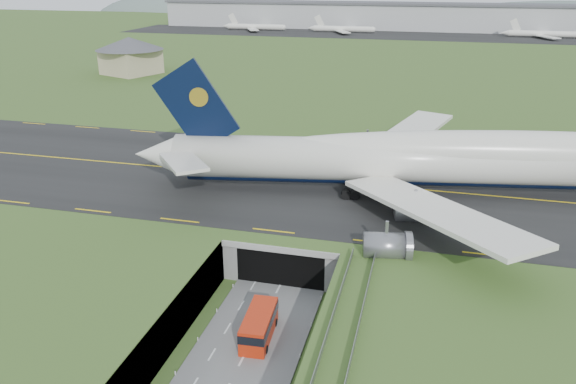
# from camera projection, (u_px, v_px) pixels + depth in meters

# --- Properties ---
(ground) EXTENTS (900.00, 900.00, 0.00)m
(ground) POSITION_uv_depth(u_px,v_px,m) (263.00, 320.00, 68.19)
(ground) COLOR #426127
(ground) RESTS_ON ground
(airfield_deck) EXTENTS (800.00, 800.00, 6.00)m
(airfield_deck) POSITION_uv_depth(u_px,v_px,m) (263.00, 299.00, 67.08)
(airfield_deck) COLOR gray
(airfield_deck) RESTS_ON ground
(trench_road) EXTENTS (12.00, 75.00, 0.20)m
(trench_road) POSITION_uv_depth(u_px,v_px,m) (243.00, 358.00, 61.40)
(trench_road) COLOR slate
(trench_road) RESTS_ON ground
(taxiway) EXTENTS (800.00, 44.00, 0.18)m
(taxiway) POSITION_uv_depth(u_px,v_px,m) (318.00, 181.00, 95.66)
(taxiway) COLOR black
(taxiway) RESTS_ON airfield_deck
(tunnel_portal) EXTENTS (17.00, 22.30, 6.00)m
(tunnel_portal) POSITION_uv_depth(u_px,v_px,m) (296.00, 236.00, 82.01)
(tunnel_portal) COLOR gray
(tunnel_portal) RESTS_ON ground
(jumbo_jet) EXTENTS (104.96, 64.90, 21.80)m
(jumbo_jet) POSITION_uv_depth(u_px,v_px,m) (452.00, 159.00, 88.13)
(jumbo_jet) COLOR white
(jumbo_jet) RESTS_ON ground
(shuttle_tram) EXTENTS (3.49, 8.08, 3.21)m
(shuttle_tram) POSITION_uv_depth(u_px,v_px,m) (259.00, 325.00, 64.12)
(shuttle_tram) COLOR red
(shuttle_tram) RESTS_ON ground
(service_building) EXTENTS (29.56, 29.56, 12.45)m
(service_building) POSITION_uv_depth(u_px,v_px,m) (130.00, 52.00, 191.68)
(service_building) COLOR tan
(service_building) RESTS_ON ground
(cargo_terminal) EXTENTS (320.00, 67.00, 15.60)m
(cargo_terminal) POSITION_uv_depth(u_px,v_px,m) (407.00, 16.00, 332.73)
(cargo_terminal) COLOR #B2B2B2
(cargo_terminal) RESTS_ON ground
(distant_hills) EXTENTS (700.00, 91.00, 60.00)m
(distant_hills) POSITION_uv_depth(u_px,v_px,m) (498.00, 29.00, 442.12)
(distant_hills) COLOR slate
(distant_hills) RESTS_ON ground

